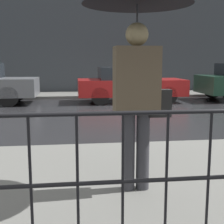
% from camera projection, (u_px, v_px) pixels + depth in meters
% --- Properties ---
extents(ground_plane, '(80.00, 80.00, 0.00)m').
position_uv_depth(ground_plane, '(147.00, 113.00, 9.45)').
color(ground_plane, '#262628').
extents(sidewalk_far, '(28.00, 2.13, 0.12)m').
position_uv_depth(sidewalk_far, '(122.00, 94.00, 14.22)').
color(sidewalk_far, slate).
rests_on(sidewalk_far, ground_plane).
extents(lane_marking, '(25.20, 0.12, 0.01)m').
position_uv_depth(lane_marking, '(147.00, 113.00, 9.45)').
color(lane_marking, gold).
rests_on(lane_marking, ground_plane).
extents(building_storefront, '(28.00, 0.30, 5.48)m').
position_uv_depth(building_storefront, '(118.00, 36.00, 14.98)').
color(building_storefront, '#383D42').
rests_on(building_storefront, ground_plane).
extents(pedestrian, '(1.15, 1.15, 2.26)m').
position_uv_depth(pedestrian, '(137.00, 25.00, 3.24)').
color(pedestrian, '#333338').
rests_on(pedestrian, sidewalk_near).
extents(car_red, '(4.02, 1.75, 1.33)m').
position_uv_depth(car_red, '(130.00, 84.00, 11.89)').
color(car_red, maroon).
rests_on(car_red, ground_plane).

